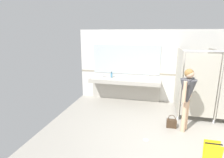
{
  "coord_description": "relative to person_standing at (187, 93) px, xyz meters",
  "views": [
    {
      "loc": [
        -0.52,
        -3.79,
        2.51
      ],
      "look_at": [
        -1.71,
        1.21,
        1.22
      ],
      "focal_mm": 29.47,
      "sensor_mm": 36.0,
      "label": 1
    }
  ],
  "objects": [
    {
      "name": "person_standing",
      "position": [
        0.0,
        0.0,
        0.0
      ],
      "size": [
        0.53,
        0.53,
        1.66
      ],
      "color": "#DBAD89",
      "rests_on": "ground_plane"
    },
    {
      "name": "wall_back",
      "position": [
        -0.31,
        2.1,
        0.27
      ],
      "size": [
        6.76,
        0.12,
        2.63
      ],
      "primitive_type": "cube",
      "color": "silver",
      "rests_on": "ground_plane"
    },
    {
      "name": "vanity_counter",
      "position": [
        -1.91,
        1.82,
        -0.42
      ],
      "size": [
        2.6,
        0.58,
        0.97
      ],
      "color": "#B2ADA3",
      "rests_on": "ground_plane"
    },
    {
      "name": "soap_dispenser",
      "position": [
        -2.43,
        1.9,
        -0.1
      ],
      "size": [
        0.07,
        0.07,
        0.22
      ],
      "color": "teal",
      "rests_on": "vanity_counter"
    },
    {
      "name": "wall_back_tile_band",
      "position": [
        -0.31,
        2.04,
        -0.0
      ],
      "size": [
        6.76,
        0.01,
        0.06
      ],
      "primitive_type": "cube",
      "color": "#9E937F",
      "rests_on": "wall_back"
    },
    {
      "name": "bathroom_stalls",
      "position": [
        0.88,
        1.08,
        0.03
      ],
      "size": [
        2.0,
        1.48,
        2.07
      ],
      "color": "#B2AD9E",
      "rests_on": "ground_plane"
    },
    {
      "name": "mirror_panel",
      "position": [
        -1.91,
        2.03,
        0.49
      ],
      "size": [
        2.5,
        0.02,
        1.07
      ],
      "primitive_type": "cube",
      "color": "silver",
      "rests_on": "wall_back"
    },
    {
      "name": "floor_drain_cover",
      "position": [
        -0.95,
        -0.7,
        -1.05
      ],
      "size": [
        0.14,
        0.14,
        0.01
      ],
      "primitive_type": "cylinder",
      "color": "#B7BABF",
      "rests_on": "ground_plane"
    },
    {
      "name": "handbag",
      "position": [
        -0.31,
        0.08,
        -0.93
      ],
      "size": [
        0.26,
        0.14,
        0.36
      ],
      "color": "#3F2D1E",
      "rests_on": "ground_plane"
    },
    {
      "name": "wet_floor_sign",
      "position": [
        0.24,
        -1.55,
        -0.72
      ],
      "size": [
        0.28,
        0.19,
        0.64
      ],
      "color": "yellow",
      "rests_on": "ground_plane"
    },
    {
      "name": "ground_plane",
      "position": [
        -0.31,
        -0.94,
        -1.1
      ],
      "size": [
        6.76,
        6.55,
        0.1
      ],
      "primitive_type": "cube",
      "color": "#9E998E"
    }
  ]
}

